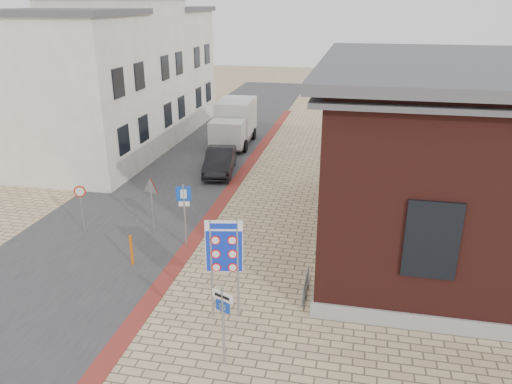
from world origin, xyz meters
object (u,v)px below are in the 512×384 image
Objects in this scene: parking_sign at (184,205)px; bollard at (131,250)px; essen_sign at (223,315)px; sedan at (220,161)px; border_sign at (224,249)px; box_truck at (234,123)px.

parking_sign is 2.22× the size of bollard.
essen_sign is at bearing -77.45° from parking_sign.
sedan is at bearing 88.33° from bollard.
parking_sign reaches higher than essen_sign.
border_sign is 2.75× the size of bollard.
box_truck is 4.75× the size of bollard.
bollard is (-4.00, 2.30, -1.66)m from border_sign.
border_sign is at bearing -71.72° from parking_sign.
sedan is at bearing 95.53° from border_sign.
border_sign reaches higher than parking_sign.
border_sign reaches higher than bollard.
bollard is (-0.30, -10.32, -0.12)m from sedan.
parking_sign is at bearing 112.32° from border_sign.
border_sign is at bearing 127.39° from essen_sign.
essen_sign reaches higher than bollard.
sedan reaches higher than bollard.
border_sign reaches higher than sedan.
parking_sign reaches higher than bollard.
sedan is 1.33× the size of border_sign.
border_sign is (3.70, -12.62, 1.55)m from sedan.
border_sign is 4.81m from parking_sign.
sedan is 1.65× the size of parking_sign.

